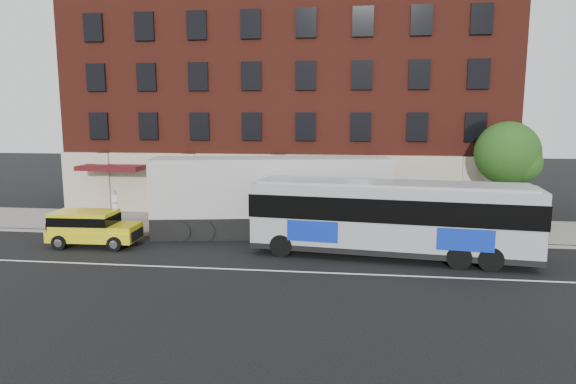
# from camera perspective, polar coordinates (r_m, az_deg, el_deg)

# --- Properties ---
(ground) EXTENTS (120.00, 120.00, 0.00)m
(ground) POSITION_cam_1_polar(r_m,az_deg,el_deg) (21.78, -5.59, -9.22)
(ground) COLOR black
(ground) RESTS_ON ground
(sidewalk) EXTENTS (60.00, 6.00, 0.15)m
(sidewalk) POSITION_cam_1_polar(r_m,az_deg,el_deg) (30.29, -1.85, -3.83)
(sidewalk) COLOR gray
(sidewalk) RESTS_ON ground
(kerb) EXTENTS (60.00, 0.25, 0.15)m
(kerb) POSITION_cam_1_polar(r_m,az_deg,el_deg) (27.41, -2.83, -5.21)
(kerb) COLOR gray
(kerb) RESTS_ON ground
(lane_line) EXTENTS (60.00, 0.12, 0.01)m
(lane_line) POSITION_cam_1_polar(r_m,az_deg,el_deg) (22.24, -5.31, -8.81)
(lane_line) COLOR white
(lane_line) RESTS_ON ground
(building) EXTENTS (30.00, 12.10, 15.00)m
(building) POSITION_cam_1_polar(r_m,az_deg,el_deg) (37.39, -0.01, 10.19)
(building) COLOR #581E14
(building) RESTS_ON sidewalk
(sign_pole) EXTENTS (0.30, 0.20, 2.50)m
(sign_pole) POSITION_cam_1_polar(r_m,az_deg,el_deg) (29.89, -19.08, -1.80)
(sign_pole) COLOR gray
(sign_pole) RESTS_ON ground
(street_tree) EXTENTS (3.60, 3.60, 6.20)m
(street_tree) POSITION_cam_1_polar(r_m,az_deg,el_deg) (31.06, 23.83, 3.82)
(street_tree) COLOR #322519
(street_tree) RESTS_ON sidewalk
(city_bus) EXTENTS (13.41, 4.35, 3.61)m
(city_bus) POSITION_cam_1_polar(r_m,az_deg,el_deg) (24.09, 11.65, -2.69)
(city_bus) COLOR #9EA1A7
(city_bus) RESTS_ON ground
(yellow_suv) EXTENTS (4.78, 2.20, 1.81)m
(yellow_suv) POSITION_cam_1_polar(r_m,az_deg,el_deg) (27.70, -21.64, -3.64)
(yellow_suv) COLOR yellow
(yellow_suv) RESTS_ON ground
(shipping_container) EXTENTS (13.36, 4.90, 4.36)m
(shipping_container) POSITION_cam_1_polar(r_m,az_deg,el_deg) (27.95, -1.91, -0.56)
(shipping_container) COLOR black
(shipping_container) RESTS_ON ground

